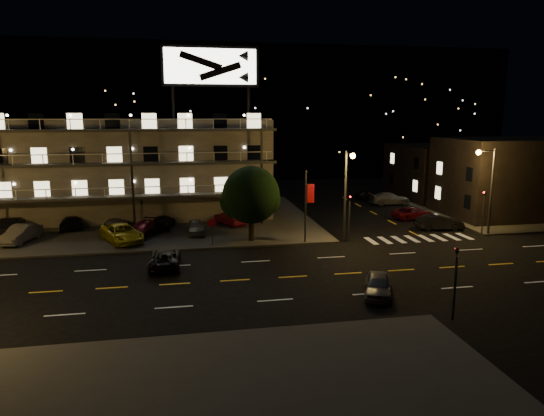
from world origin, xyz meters
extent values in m
plane|color=black|center=(0.00, 0.00, 0.00)|extent=(140.00, 140.00, 0.00)
cube|color=#3D3D3B|center=(-14.00, 20.00, 0.07)|extent=(44.00, 24.00, 0.15)
cube|color=#3D3D3B|center=(30.00, 20.00, 0.07)|extent=(16.00, 24.00, 0.15)
cube|color=#9C9489|center=(-10.00, 24.00, 5.00)|extent=(28.00, 12.00, 10.00)
cube|color=#9C9489|center=(-10.00, 24.00, 10.25)|extent=(28.00, 12.00, 0.50)
cube|color=#3D3D3B|center=(-10.00, 17.10, 3.15)|extent=(28.00, 1.80, 0.25)
cube|color=#3D3D3B|center=(-10.00, 17.10, 6.35)|extent=(28.00, 1.80, 0.25)
cube|color=#3D3D3B|center=(-10.00, 17.10, 9.55)|extent=(28.00, 1.80, 0.25)
cylinder|color=black|center=(-6.00, 22.00, 12.25)|extent=(0.36, 0.36, 3.50)
cylinder|color=black|center=(2.00, 22.00, 12.25)|extent=(0.36, 0.36, 3.50)
cube|color=black|center=(-2.00, 22.00, 16.00)|extent=(10.20, 0.50, 4.20)
cube|color=#ECECC9|center=(-2.00, 21.70, 16.00)|extent=(9.60, 0.06, 3.60)
cube|color=black|center=(30.00, 16.00, 4.25)|extent=(14.00, 10.00, 8.50)
cube|color=black|center=(30.00, 28.00, 3.50)|extent=(14.00, 12.00, 7.00)
cube|color=black|center=(0.00, 70.00, 12.00)|extent=(120.00, 20.00, 24.00)
cylinder|color=#2D2D30|center=(8.50, 8.30, 4.00)|extent=(0.20, 0.20, 8.00)
cylinder|color=#2D2D30|center=(8.50, 7.50, 7.80)|extent=(0.12, 1.80, 0.12)
sphere|color=#FFB03F|center=(8.50, 6.70, 7.70)|extent=(0.44, 0.44, 0.44)
cylinder|color=#2D2D30|center=(22.50, 8.30, 4.00)|extent=(0.20, 0.20, 8.00)
cylinder|color=#2D2D30|center=(21.70, 8.30, 7.80)|extent=(1.80, 0.12, 0.12)
sphere|color=#FFB03F|center=(20.90, 8.30, 7.70)|extent=(0.44, 0.44, 0.44)
cylinder|color=#2D2D30|center=(9.00, 8.50, 1.80)|extent=(0.14, 0.14, 3.60)
imported|color=black|center=(9.00, 8.50, 4.10)|extent=(0.20, 0.16, 1.00)
sphere|color=#FF0C0C|center=(9.00, 8.38, 4.00)|extent=(0.14, 0.14, 0.14)
cylinder|color=#2D2D30|center=(9.00, -8.50, 1.80)|extent=(0.14, 0.14, 3.60)
imported|color=black|center=(9.00, -8.50, 4.10)|extent=(0.20, 0.16, 1.00)
sphere|color=#FF0C0C|center=(9.00, -8.38, 4.00)|extent=(0.14, 0.14, 0.14)
cylinder|color=#2D2D30|center=(22.00, 8.50, 1.80)|extent=(0.14, 0.14, 3.60)
imported|color=black|center=(22.00, 8.50, 4.10)|extent=(0.16, 0.20, 1.00)
sphere|color=#FF0C0C|center=(21.88, 8.50, 4.00)|extent=(0.14, 0.14, 0.14)
cylinder|color=#2D2D30|center=(5.00, 8.40, 3.20)|extent=(0.16, 0.16, 6.40)
cube|color=red|center=(5.45, 8.40, 4.40)|extent=(0.60, 0.04, 1.60)
cylinder|color=#2D2D30|center=(-3.00, 8.60, 1.10)|extent=(0.08, 0.08, 2.20)
cylinder|color=red|center=(-3.00, 8.55, 2.15)|extent=(0.91, 0.04, 0.91)
cylinder|color=black|center=(0.50, 9.82, 1.30)|extent=(0.48, 0.48, 2.31)
sphere|color=black|center=(0.50, 9.82, 4.19)|extent=(5.00, 5.00, 5.00)
sphere|color=black|center=(-0.65, 10.20, 3.61)|extent=(3.08, 3.08, 3.08)
sphere|color=black|center=(1.56, 9.43, 3.81)|extent=(2.89, 2.89, 2.89)
imported|color=gray|center=(-19.21, 12.77, 0.90)|extent=(2.66, 4.78, 1.49)
imported|color=gold|center=(-10.61, 11.37, 0.91)|extent=(4.58, 6.01, 1.52)
imported|color=maroon|center=(-9.02, 13.05, 0.82)|extent=(3.47, 5.01, 1.35)
imported|color=gray|center=(-4.23, 13.08, 0.80)|extent=(1.60, 3.82, 1.29)
imported|color=black|center=(-21.06, 16.66, 0.89)|extent=(1.73, 4.53, 1.47)
imported|color=black|center=(-16.01, 17.50, 0.76)|extent=(2.69, 4.66, 1.22)
imported|color=gray|center=(-11.71, 15.53, 0.77)|extent=(2.56, 4.54, 1.24)
imported|color=black|center=(-7.30, 15.62, 0.86)|extent=(2.54, 4.40, 1.41)
imported|color=maroon|center=(-0.73, 16.21, 0.85)|extent=(3.08, 4.45, 1.39)
imported|color=black|center=(19.11, 11.02, 0.74)|extent=(4.66, 2.22, 1.47)
imported|color=maroon|center=(18.90, 16.20, 0.64)|extent=(4.92, 2.99, 1.28)
imported|color=gray|center=(20.04, 24.68, 0.73)|extent=(5.09, 2.13, 1.47)
imported|color=black|center=(18.82, 28.86, 0.65)|extent=(4.13, 2.63, 1.31)
imported|color=gray|center=(6.40, -4.36, 0.67)|extent=(2.97, 4.24, 1.34)
imported|color=black|center=(-6.73, 3.87, 0.65)|extent=(2.25, 4.74, 1.31)
camera|label=1|loc=(-5.19, -31.13, 11.00)|focal=32.00mm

